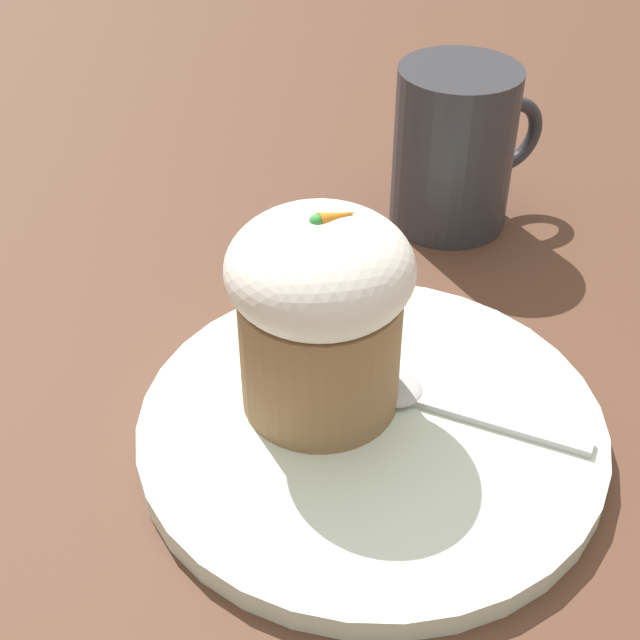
% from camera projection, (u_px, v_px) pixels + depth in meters
% --- Properties ---
extents(ground_plane, '(4.00, 4.00, 0.00)m').
position_uv_depth(ground_plane, '(370.00, 436.00, 0.44)').
color(ground_plane, '#513323').
extents(dessert_plate, '(0.23, 0.23, 0.01)m').
position_uv_depth(dessert_plate, '(371.00, 427.00, 0.44)').
color(dessert_plate, silver).
rests_on(dessert_plate, ground_plane).
extents(carrot_cake, '(0.09, 0.09, 0.11)m').
position_uv_depth(carrot_cake, '(320.00, 310.00, 0.41)').
color(carrot_cake, olive).
rests_on(carrot_cake, dessert_plate).
extents(spoon, '(0.09, 0.10, 0.01)m').
position_uv_depth(spoon, '(425.00, 399.00, 0.44)').
color(spoon, '#B7B7BC').
rests_on(spoon, dessert_plate).
extents(coffee_cup, '(0.11, 0.08, 0.11)m').
position_uv_depth(coffee_cup, '(456.00, 148.00, 0.57)').
color(coffee_cup, '#2D2D33').
rests_on(coffee_cup, ground_plane).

